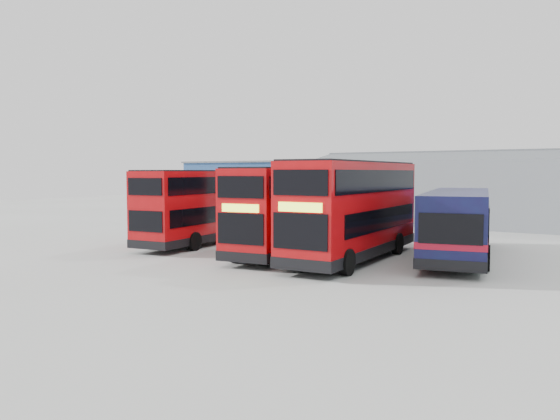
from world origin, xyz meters
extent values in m
plane|color=#A6A6A1|center=(0.00, 0.00, 0.00)|extent=(120.00, 120.00, 0.00)
cube|color=navy|center=(-14.00, 18.00, 2.50)|extent=(12.00, 8.00, 5.00)
cube|color=#5B5F64|center=(-14.00, 18.00, 5.05)|extent=(12.30, 8.30, 0.15)
cube|color=#528CE9|center=(-14.00, 13.90, 3.00)|extent=(3.96, 0.15, 1.40)
cube|color=gray|center=(8.00, 20.00, 2.50)|extent=(30.00, 12.00, 5.00)
cube|color=#5B5F64|center=(8.00, 17.20, 5.25)|extent=(30.50, 6.33, 1.29)
cube|color=#5B5F64|center=(8.00, 22.80, 5.25)|extent=(30.50, 6.33, 1.29)
cube|color=#B50A0E|center=(-4.75, -1.55, 2.25)|extent=(3.23, 10.12, 3.84)
cube|color=black|center=(-4.75, -1.55, 0.52)|extent=(3.27, 10.16, 0.43)
cube|color=black|center=(-3.52, -1.83, 1.80)|extent=(0.78, 8.40, 0.90)
cube|color=black|center=(-5.92, -2.04, 1.80)|extent=(0.78, 8.40, 0.90)
cube|color=black|center=(-3.55, -1.45, 3.41)|extent=(0.87, 9.35, 0.90)
cube|color=black|center=(-5.95, -1.66, 3.41)|extent=(0.87, 9.35, 0.90)
cube|color=black|center=(-5.19, 3.42, 1.71)|extent=(2.13, 0.23, 1.28)
cube|color=black|center=(-5.19, 3.42, 3.41)|extent=(2.13, 0.23, 0.90)
cube|color=#E1FF35|center=(-5.19, 3.43, 2.56)|extent=(1.70, 0.19, 0.33)
cube|color=black|center=(-4.32, -6.53, 1.71)|extent=(2.08, 0.23, 1.04)
cube|color=black|center=(-4.32, -6.53, 3.41)|extent=(2.08, 0.23, 0.85)
cube|color=black|center=(-4.75, -1.55, 4.19)|extent=(3.08, 9.96, 0.09)
cylinder|color=black|center=(-3.92, 1.99, 0.49)|extent=(0.39, 1.01, 0.99)
cylinder|color=black|center=(-6.19, 1.79, 0.49)|extent=(0.39, 1.01, 0.99)
cylinder|color=black|center=(-3.40, -3.95, 0.49)|extent=(0.39, 1.01, 0.99)
cylinder|color=black|center=(-5.66, -4.15, 0.49)|extent=(0.39, 1.01, 0.99)
cube|color=#B50A0E|center=(1.48, -2.24, 2.31)|extent=(3.50, 10.41, 3.94)
cube|color=black|center=(1.48, -2.24, 0.53)|extent=(3.54, 10.45, 0.44)
cube|color=black|center=(0.21, -1.99, 1.85)|extent=(0.96, 8.61, 0.92)
cube|color=black|center=(2.67, -1.73, 1.85)|extent=(0.96, 8.61, 0.92)
cube|color=black|center=(0.25, -2.37, 3.50)|extent=(1.07, 9.58, 0.92)
cube|color=black|center=(2.71, -2.11, 3.50)|extent=(1.07, 9.58, 0.92)
cube|color=black|center=(2.02, -7.34, 1.75)|extent=(2.18, 0.28, 1.31)
cube|color=black|center=(2.02, -7.34, 3.50)|extent=(2.18, 0.28, 0.92)
cube|color=#E1FF35|center=(2.02, -7.35, 2.63)|extent=(1.74, 0.22, 0.34)
cube|color=black|center=(0.94, 2.85, 1.75)|extent=(2.13, 0.27, 1.07)
cube|color=black|center=(0.94, 2.85, 3.50)|extent=(2.13, 0.27, 0.88)
cube|color=black|center=(1.48, -2.24, 4.30)|extent=(3.34, 10.25, 0.10)
cylinder|color=black|center=(0.69, -5.90, 0.51)|extent=(0.42, 1.04, 1.01)
cylinder|color=black|center=(3.02, -5.65, 0.51)|extent=(0.42, 1.04, 1.01)
cylinder|color=black|center=(0.05, 0.20, 0.51)|extent=(0.42, 1.04, 1.01)
cylinder|color=black|center=(2.37, 0.44, 0.51)|extent=(0.42, 1.04, 1.01)
cube|color=#B50A0E|center=(4.98, -2.37, 2.46)|extent=(2.95, 10.96, 4.19)
cube|color=black|center=(4.98, -2.37, 0.57)|extent=(2.99, 11.00, 0.47)
cube|color=black|center=(3.65, -2.00, 1.97)|extent=(0.36, 9.21, 0.98)
cube|color=black|center=(6.28, -1.91, 1.97)|extent=(0.36, 9.21, 0.98)
cube|color=black|center=(3.67, -2.42, 3.73)|extent=(0.39, 10.25, 0.98)
cube|color=black|center=(6.29, -2.33, 3.73)|extent=(0.39, 10.25, 0.98)
cube|color=black|center=(5.16, -7.83, 1.86)|extent=(2.33, 0.13, 1.40)
cube|color=black|center=(5.16, -7.83, 3.73)|extent=(2.33, 0.13, 0.98)
cube|color=#E1FF35|center=(5.16, -7.84, 2.80)|extent=(1.86, 0.10, 0.36)
cube|color=black|center=(4.80, 3.08, 1.86)|extent=(2.28, 0.13, 1.14)
cube|color=black|center=(4.80, 3.08, 3.73)|extent=(2.28, 0.13, 0.93)
cube|color=black|center=(4.98, -2.37, 4.58)|extent=(2.79, 10.79, 0.10)
cylinder|color=black|center=(3.86, -6.19, 0.54)|extent=(0.37, 1.09, 1.08)
cylinder|color=black|center=(6.35, -6.11, 0.54)|extent=(0.37, 1.09, 1.08)
cylinder|color=black|center=(3.65, 0.33, 0.54)|extent=(0.37, 1.09, 1.08)
cylinder|color=black|center=(6.13, 0.41, 0.54)|extent=(0.37, 1.09, 1.08)
cube|color=#0D143B|center=(8.98, 0.82, 1.79)|extent=(4.84, 12.06, 2.83)
cube|color=black|center=(8.98, 0.82, 0.57)|extent=(4.89, 12.11, 0.43)
cube|color=#A10C22|center=(8.98, 0.82, 1.28)|extent=(4.87, 12.09, 0.27)
cube|color=black|center=(10.37, 0.76, 2.25)|extent=(1.90, 9.67, 1.02)
cube|color=black|center=(7.71, 0.25, 2.25)|extent=(1.90, 9.67, 1.02)
cube|color=black|center=(7.87, 6.62, 1.98)|extent=(2.37, 0.50, 1.39)
cube|color=black|center=(10.09, -4.98, 1.98)|extent=(2.32, 0.49, 1.18)
cylinder|color=black|center=(9.46, 5.16, 0.56)|extent=(0.55, 1.16, 1.11)
cylinder|color=black|center=(6.94, 4.68, 0.56)|extent=(0.55, 1.16, 1.11)
cylinder|color=black|center=(10.86, -2.19, 0.56)|extent=(0.55, 1.16, 1.11)
cylinder|color=black|center=(8.34, -2.68, 0.56)|extent=(0.55, 1.16, 1.11)
cube|color=white|center=(-15.86, 12.19, 1.36)|extent=(4.02, 5.85, 2.06)
cube|color=black|center=(-16.87, 9.64, 1.68)|extent=(1.84, 0.77, 0.76)
cube|color=black|center=(-17.53, 10.98, 1.68)|extent=(0.41, 0.93, 0.65)
cube|color=black|center=(-15.47, 10.16, 1.68)|extent=(0.41, 0.93, 0.65)
cylinder|color=black|center=(-17.51, 10.86, 0.39)|extent=(0.53, 0.82, 0.78)
cylinder|color=black|center=(-15.57, 10.09, 0.39)|extent=(0.53, 0.82, 0.78)
cylinder|color=black|center=(-16.14, 14.29, 0.39)|extent=(0.53, 0.82, 0.78)
cylinder|color=black|center=(-14.21, 13.51, 0.39)|extent=(0.53, 0.82, 0.78)
camera|label=1|loc=(15.32, -25.83, 4.13)|focal=35.00mm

